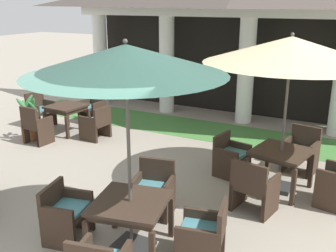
# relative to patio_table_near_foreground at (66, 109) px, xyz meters

# --- Properties ---
(background_pavilion) EXTENTS (11.04, 2.65, 4.25)m
(background_pavilion) POSITION_rel_patio_table_near_foreground_xyz_m (3.80, 3.13, 2.63)
(background_pavilion) COLOR white
(background_pavilion) RESTS_ON ground
(lawn_strip) EXTENTS (12.84, 1.62, 0.01)m
(lawn_strip) POSITION_rel_patio_table_near_foreground_xyz_m (3.80, 1.81, -0.61)
(lawn_strip) COLOR #47843D
(lawn_strip) RESTS_ON ground
(patio_table_near_foreground) EXTENTS (0.90, 0.90, 0.72)m
(patio_table_near_foreground) POSITION_rel_patio_table_near_foreground_xyz_m (0.00, 0.00, 0.00)
(patio_table_near_foreground) COLOR #38281E
(patio_table_near_foreground) RESTS_ON ground
(patio_chair_near_foreground_north) EXTENTS (0.62, 0.59, 0.79)m
(patio_chair_near_foreground_north) POSITION_rel_patio_table_near_foreground_xyz_m (0.06, 0.99, -0.23)
(patio_chair_near_foreground_north) COLOR #38281E
(patio_chair_near_foreground_north) RESTS_ON ground
(patio_chair_near_foreground_west) EXTENTS (0.54, 0.65, 0.93)m
(patio_chair_near_foreground_west) POSITION_rel_patio_table_near_foreground_xyz_m (-1.00, 0.06, -0.18)
(patio_chair_near_foreground_west) COLOR #38281E
(patio_chair_near_foreground_west) RESTS_ON ground
(patio_chair_near_foreground_south) EXTENTS (0.59, 0.54, 0.93)m
(patio_chair_near_foreground_south) POSITION_rel_patio_table_near_foreground_xyz_m (-0.06, -1.00, -0.19)
(patio_chair_near_foreground_south) COLOR #38281E
(patio_chair_near_foreground_south) RESTS_ON ground
(patio_chair_near_foreground_east) EXTENTS (0.59, 0.64, 0.83)m
(patio_chair_near_foreground_east) POSITION_rel_patio_table_near_foreground_xyz_m (1.00, -0.06, -0.23)
(patio_chair_near_foreground_east) COLOR #38281E
(patio_chair_near_foreground_east) RESTS_ON ground
(patio_table_mid_left) EXTENTS (1.14, 1.14, 0.74)m
(patio_table_mid_left) POSITION_rel_patio_table_near_foreground_xyz_m (4.26, -3.53, 0.03)
(patio_table_mid_left) COLOR #38281E
(patio_table_mid_left) RESTS_ON ground
(patio_umbrella_mid_left) EXTENTS (2.49, 2.49, 2.87)m
(patio_umbrella_mid_left) POSITION_rel_patio_table_near_foreground_xyz_m (4.26, -3.53, 1.99)
(patio_umbrella_mid_left) COLOR #2D2D2D
(patio_umbrella_mid_left) RESTS_ON ground
(patio_chair_mid_left_east) EXTENTS (0.69, 0.67, 0.86)m
(patio_chair_mid_left_east) POSITION_rel_patio_table_near_foreground_xyz_m (5.24, -3.32, -0.22)
(patio_chair_mid_left_east) COLOR #38281E
(patio_chair_mid_left_east) RESTS_ON ground
(patio_chair_mid_left_west) EXTENTS (0.65, 0.73, 0.82)m
(patio_chair_mid_left_west) POSITION_rel_patio_table_near_foreground_xyz_m (3.28, -3.74, -0.21)
(patio_chair_mid_left_west) COLOR #38281E
(patio_chair_mid_left_west) RESTS_ON ground
(patio_chair_mid_left_north) EXTENTS (0.70, 0.63, 0.88)m
(patio_chair_mid_left_north) POSITION_rel_patio_table_near_foreground_xyz_m (4.05, -2.55, -0.20)
(patio_chair_mid_left_north) COLOR #38281E
(patio_chair_mid_left_north) RESTS_ON ground
(patio_table_mid_right) EXTENTS (1.08, 1.08, 0.76)m
(patio_table_mid_right) POSITION_rel_patio_table_near_foreground_xyz_m (5.64, -0.75, 0.04)
(patio_table_mid_right) COLOR #38281E
(patio_table_mid_right) RESTS_ON ground
(patio_umbrella_mid_right) EXTENTS (2.90, 2.90, 2.80)m
(patio_umbrella_mid_right) POSITION_rel_patio_table_near_foreground_xyz_m (5.64, -0.75, 1.90)
(patio_umbrella_mid_right) COLOR #2D2D2D
(patio_umbrella_mid_right) RESTS_ON ground
(patio_chair_mid_right_west) EXTENTS (0.65, 0.68, 0.81)m
(patio_chair_mid_right_west) POSITION_rel_patio_table_near_foreground_xyz_m (4.65, -0.55, -0.23)
(patio_chair_mid_right_west) COLOR #38281E
(patio_chair_mid_right_west) RESTS_ON ground
(patio_chair_mid_right_north) EXTENTS (0.69, 0.62, 0.91)m
(patio_chair_mid_right_north) POSITION_rel_patio_table_near_foreground_xyz_m (5.84, 0.25, -0.19)
(patio_chair_mid_right_north) COLOR #38281E
(patio_chair_mid_right_north) RESTS_ON ground
(patio_chair_mid_right_south) EXTENTS (0.73, 0.66, 0.92)m
(patio_chair_mid_right_south) POSITION_rel_patio_table_near_foreground_xyz_m (5.45, -1.75, -0.18)
(patio_chair_mid_right_south) COLOR #38281E
(patio_chair_mid_right_south) RESTS_ON ground
(potted_palm_left_edge) EXTENTS (0.55, 0.55, 1.12)m
(potted_palm_left_edge) POSITION_rel_patio_table_near_foreground_xyz_m (-0.42, -0.87, -0.25)
(potted_palm_left_edge) COLOR #995638
(potted_palm_left_edge) RESTS_ON ground
(terracotta_urn) EXTENTS (0.29, 0.29, 0.43)m
(terracotta_urn) POSITION_rel_patio_table_near_foreground_xyz_m (5.72, 0.72, -0.43)
(terracotta_urn) COLOR #9E5633
(terracotta_urn) RESTS_ON ground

